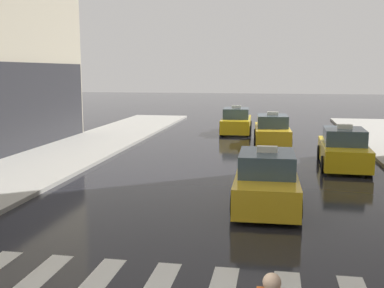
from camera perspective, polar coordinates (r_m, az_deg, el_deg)
name	(u,v)px	position (r m, az deg, el deg)	size (l,w,h in m)	color
taxi_lead	(266,181)	(14.22, 9.06, -4.49)	(1.99, 4.57, 1.80)	gold
taxi_second	(343,150)	(20.62, 18.00, -0.65)	(2.03, 4.59, 1.80)	yellow
taxi_third	(272,131)	(25.94, 9.75, 1.54)	(2.10, 4.62, 1.80)	gold
taxi_fourth	(236,122)	(30.44, 5.43, 2.71)	(2.03, 4.59, 1.80)	yellow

